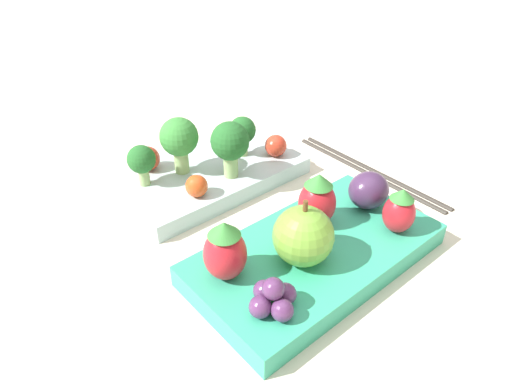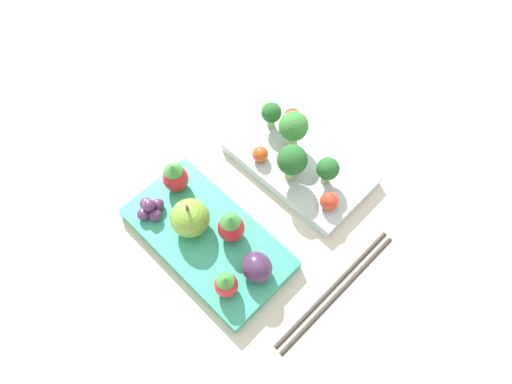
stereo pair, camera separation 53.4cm
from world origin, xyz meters
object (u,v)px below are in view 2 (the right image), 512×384
Objects in this scene: bento_box_fruit at (208,238)px; plum at (257,267)px; strawberry_1 at (175,177)px; bento_box_savoury at (300,163)px; broccoli_floret_3 at (293,127)px; apple at (190,218)px; strawberry_2 at (226,284)px; broccoli_floret_2 at (271,113)px; broccoli_floret_0 at (291,160)px; cherry_tomato_2 at (329,201)px; strawberry_0 at (231,227)px; chopsticks_pair at (336,290)px; broccoli_floret_1 at (328,169)px; cherry_tomato_1 at (292,117)px; grape_cluster at (150,209)px; cherry_tomato_0 at (260,154)px.

plum reaches higher than bento_box_fruit.
strawberry_1 is (-0.08, 0.01, 0.04)m from bento_box_fruit.
bento_box_savoury is 0.18m from strawberry_1.
broccoli_floret_3 reaches higher than apple.
strawberry_1 is 1.21× the size of strawberry_2.
broccoli_floret_0 is at bearing -23.52° from broccoli_floret_2.
broccoli_floret_0 is 0.09m from broccoli_floret_2.
broccoli_floret_3 is 0.11m from cherry_tomato_2.
plum is at bearing 14.36° from apple.
chopsticks_pair is (0.14, 0.06, -0.04)m from strawberry_0.
broccoli_floret_1 is 1.86× the size of cherry_tomato_2.
cherry_tomato_2 is (0.07, 0.01, -0.03)m from broccoli_floret_0.
broccoli_floret_0 reaches higher than bento_box_fruit.
plum is (0.10, 0.03, -0.01)m from apple.
bento_box_fruit is (0.01, -0.17, 0.00)m from bento_box_savoury.
apple is at bearing -77.82° from cherry_tomato_1.
strawberry_0 reaches higher than strawberry_2.
grape_cluster is at bearing -98.78° from broccoli_floret_3.
strawberry_1 reaches higher than broccoli_floret_1.
broccoli_floret_0 is at bearing 68.49° from grape_cluster.
broccoli_floret_1 is at bearing -16.20° from cherry_tomato_1.
broccoli_floret_1 is 0.20m from strawberry_2.
broccoli_floret_0 is at bearing -139.69° from broccoli_floret_1.
broccoli_floret_3 is at bearing 165.35° from cherry_tomato_2.
cherry_tomato_0 is 0.43× the size of strawberry_0.
broccoli_floret_2 reaches higher than grape_cluster.
bento_box_savoury is 4.91× the size of strawberry_2.
cherry_tomato_1 is (-0.02, 0.08, 0.00)m from cherry_tomato_0.
broccoli_floret_2 is 0.85× the size of strawberry_1.
broccoli_floret_0 is at bearing 91.02° from bento_box_fruit.
cherry_tomato_0 is at bearing 167.80° from chopsticks_pair.
chopsticks_pair is at bearing 28.06° from grape_cluster.
strawberry_0 reaches higher than plum.
cherry_tomato_2 is at bearing 53.57° from grape_cluster.
cherry_tomato_1 is 0.27m from strawberry_2.
broccoli_floret_2 is 0.22m from grape_cluster.
cherry_tomato_0 is 0.52× the size of strawberry_2.
broccoli_floret_0 reaches higher than broccoli_floret_2.
cherry_tomato_1 is 0.68× the size of grape_cluster.
grape_cluster reaches higher than cherry_tomato_2.
cherry_tomato_1 is 0.51× the size of strawberry_1.
broccoli_floret_2 is (-0.07, 0.01, 0.04)m from bento_box_savoury.
cherry_tomato_0 is 0.57× the size of plum.
broccoli_floret_3 is 0.17m from strawberry_0.
bento_box_savoury is 0.22m from grape_cluster.
broccoli_floret_1 is 0.75× the size of broccoli_floret_3.
cherry_tomato_0 is 0.12m from strawberry_1.
strawberry_0 is 1.20× the size of strawberry_2.
broccoli_floret_0 is at bearing -45.12° from broccoli_floret_3.
plum is (0.01, -0.13, 0.01)m from cherry_tomato_2.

